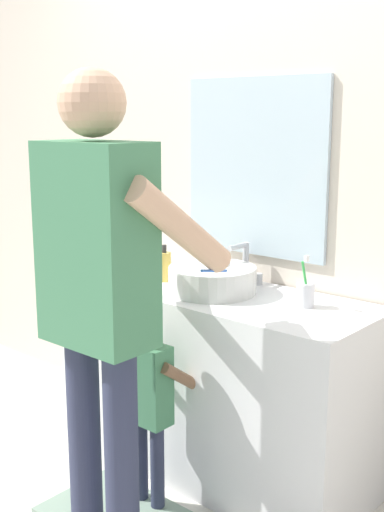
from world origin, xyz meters
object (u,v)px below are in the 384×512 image
Objects in this scene: toothbrush_cup at (306,294)px; soap_bottle at (164,266)px; adult_parent at (101,275)px; child_toddler at (149,395)px.

soap_bottle is (-0.69, -0.06, 0.02)m from toothbrush_cup.
adult_parent is at bearing -63.20° from soap_bottle.
adult_parent is (-0.36, -0.73, 0.15)m from toothbrush_cup.
soap_bottle is 0.21× the size of child_toddler.
child_toddler is 0.47× the size of adult_parent.
child_toddler is at bearing -131.91° from toothbrush_cup.
toothbrush_cup is 1.25× the size of soap_bottle.
soap_bottle is at bearing 125.99° from child_toddler.
toothbrush_cup reaches higher than soap_bottle.
adult_parent reaches higher than toothbrush_cup.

